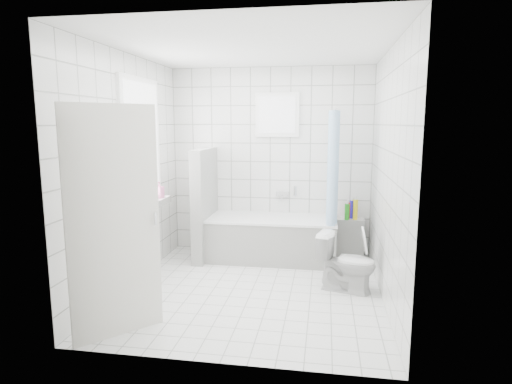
# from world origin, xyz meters

# --- Properties ---
(ground) EXTENTS (3.00, 3.00, 0.00)m
(ground) POSITION_xyz_m (0.00, 0.00, 0.00)
(ground) COLOR white
(ground) RESTS_ON ground
(ceiling) EXTENTS (3.00, 3.00, 0.00)m
(ceiling) POSITION_xyz_m (0.00, 0.00, 2.60)
(ceiling) COLOR white
(ceiling) RESTS_ON ground
(wall_back) EXTENTS (2.80, 0.02, 2.60)m
(wall_back) POSITION_xyz_m (0.00, 1.50, 1.30)
(wall_back) COLOR white
(wall_back) RESTS_ON ground
(wall_front) EXTENTS (2.80, 0.02, 2.60)m
(wall_front) POSITION_xyz_m (0.00, -1.50, 1.30)
(wall_front) COLOR white
(wall_front) RESTS_ON ground
(wall_left) EXTENTS (0.02, 3.00, 2.60)m
(wall_left) POSITION_xyz_m (-1.40, 0.00, 1.30)
(wall_left) COLOR white
(wall_left) RESTS_ON ground
(wall_right) EXTENTS (0.02, 3.00, 2.60)m
(wall_right) POSITION_xyz_m (1.40, 0.00, 1.30)
(wall_right) COLOR white
(wall_right) RESTS_ON ground
(window_left) EXTENTS (0.01, 0.90, 1.40)m
(window_left) POSITION_xyz_m (-1.35, 0.30, 1.60)
(window_left) COLOR white
(window_left) RESTS_ON wall_left
(window_back) EXTENTS (0.50, 0.01, 0.50)m
(window_back) POSITION_xyz_m (0.10, 1.46, 1.95)
(window_back) COLOR white
(window_back) RESTS_ON wall_back
(window_sill) EXTENTS (0.18, 1.02, 0.08)m
(window_sill) POSITION_xyz_m (-1.31, 0.30, 0.86)
(window_sill) COLOR white
(window_sill) RESTS_ON wall_left
(door) EXTENTS (0.57, 0.62, 2.00)m
(door) POSITION_xyz_m (-0.98, -1.19, 1.00)
(door) COLOR silver
(door) RESTS_ON ground
(bathtub) EXTENTS (1.72, 0.77, 0.58)m
(bathtub) POSITION_xyz_m (0.08, 1.13, 0.29)
(bathtub) COLOR white
(bathtub) RESTS_ON ground
(partition_wall) EXTENTS (0.15, 0.85, 1.50)m
(partition_wall) POSITION_xyz_m (-0.84, 1.07, 0.75)
(partition_wall) COLOR white
(partition_wall) RESTS_ON ground
(tiled_ledge) EXTENTS (0.40, 0.24, 0.55)m
(tiled_ledge) POSITION_xyz_m (1.11, 1.38, 0.28)
(tiled_ledge) COLOR white
(tiled_ledge) RESTS_ON ground
(toilet) EXTENTS (0.70, 0.51, 0.64)m
(toilet) POSITION_xyz_m (1.03, 0.16, 0.32)
(toilet) COLOR white
(toilet) RESTS_ON ground
(curtain_rod) EXTENTS (0.02, 0.80, 0.02)m
(curtain_rod) POSITION_xyz_m (0.88, 1.10, 2.00)
(curtain_rod) COLOR silver
(curtain_rod) RESTS_ON wall_back
(shower_curtain) EXTENTS (0.14, 0.48, 1.78)m
(shower_curtain) POSITION_xyz_m (0.88, 0.97, 1.10)
(shower_curtain) COLOR #4388C6
(shower_curtain) RESTS_ON curtain_rod
(tub_faucet) EXTENTS (0.18, 0.06, 0.06)m
(tub_faucet) POSITION_xyz_m (0.18, 1.46, 0.85)
(tub_faucet) COLOR silver
(tub_faucet) RESTS_ON wall_back
(sill_bottles) EXTENTS (0.17, 0.77, 0.33)m
(sill_bottles) POSITION_xyz_m (-1.30, 0.27, 1.05)
(sill_bottles) COLOR pink
(sill_bottles) RESTS_ON window_sill
(ledge_bottles) EXTENTS (0.18, 0.17, 0.27)m
(ledge_bottles) POSITION_xyz_m (1.13, 1.34, 0.67)
(ledge_bottles) COLOR #1C9518
(ledge_bottles) RESTS_ON tiled_ledge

